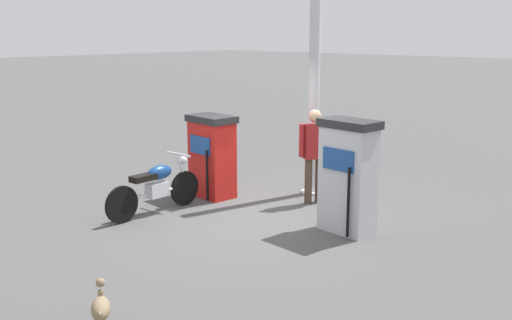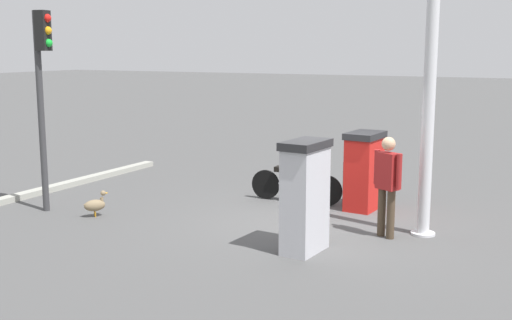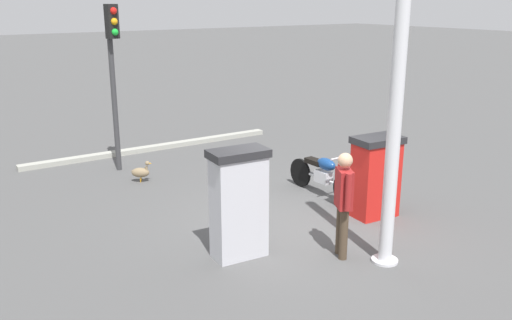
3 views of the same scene
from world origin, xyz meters
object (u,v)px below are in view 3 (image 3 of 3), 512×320
Objects in this scene: fuel_pump_near at (375,176)px; attendant_person at (343,198)px; canopy_support_pole at (395,121)px; fuel_pump_far at (239,203)px; motorcycle_near_pump at (323,173)px; wandering_duck at (141,172)px; roadside_traffic_light at (113,60)px.

attendant_person is at bearing 118.95° from fuel_pump_near.
fuel_pump_far is at bearing 50.53° from canopy_support_pole.
motorcycle_near_pump is 3.94m from wandering_duck.
roadside_traffic_light is at bearing 3.05° from wandering_duck.
fuel_pump_near is at bearing -61.05° from attendant_person.
fuel_pump_near is 0.77× the size of motorcycle_near_pump.
wandering_duck is at bearing 15.56° from canopy_support_pole.
wandering_duck is (4.19, -0.15, -0.64)m from fuel_pump_far.
roadside_traffic_light reaches higher than motorcycle_near_pump.
roadside_traffic_light is at bearing 35.11° from motorcycle_near_pump.
roadside_traffic_light reaches higher than fuel_pump_far.
wandering_duck is at bearing 43.38° from motorcycle_near_pump.
roadside_traffic_light is at bearing 13.64° from canopy_support_pole.
motorcycle_near_pump is at bearing 2.72° from fuel_pump_near.
fuel_pump_near is at bearing -177.28° from motorcycle_near_pump.
canopy_support_pole is at bearing 139.60° from fuel_pump_near.
fuel_pump_near is 0.40× the size of roadside_traffic_light.
fuel_pump_near is at bearing -146.63° from wandering_duck.
wandering_duck is at bearing -2.08° from fuel_pump_far.
fuel_pump_near is 0.33× the size of canopy_support_pole.
attendant_person reaches higher than wandering_duck.
fuel_pump_far is at bearing 115.15° from motorcycle_near_pump.
fuel_pump_near is 5.05m from wandering_duck.
fuel_pump_near is 3.13× the size of wandering_duck.
canopy_support_pole is at bearing -140.95° from attendant_person.
motorcycle_near_pump is at bearing -22.48° from canopy_support_pole.
attendant_person reaches higher than fuel_pump_near.
motorcycle_near_pump is at bearing -144.89° from roadside_traffic_light.
fuel_pump_far is at bearing 178.96° from roadside_traffic_light.
fuel_pump_far is 4.24m from wandering_duck.
fuel_pump_far is 3.58× the size of wandering_duck.
motorcycle_near_pump is 1.17× the size of attendant_person.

